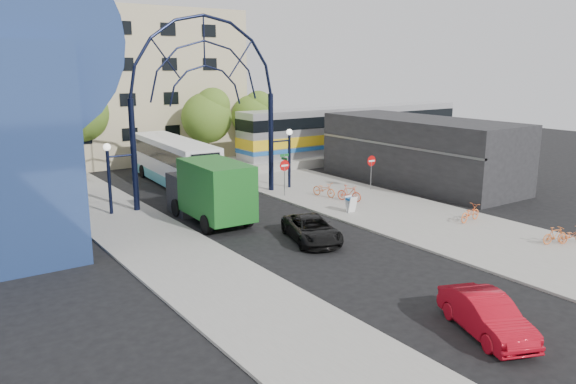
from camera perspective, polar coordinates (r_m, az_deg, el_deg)
ground at (r=26.92m, az=5.73°, el=-6.72°), size 120.00×120.00×0.00m
sidewalk_east at (r=34.97m, az=11.48°, el=-2.20°), size 8.00×56.00×0.12m
plaza_west at (r=28.58m, az=-12.37°, el=-5.66°), size 5.00×50.00×0.12m
gateway_arch at (r=37.12m, az=-8.43°, el=12.05°), size 13.64×0.44×12.10m
stop_sign at (r=38.47m, az=-0.35°, el=2.37°), size 0.80×0.07×2.50m
do_not_enter_sign at (r=40.78m, az=8.47°, el=2.81°), size 0.76×0.07×2.48m
street_name_sign at (r=39.16m, az=-0.37°, el=2.76°), size 0.70×0.70×2.80m
sandwich_board at (r=34.56m, az=6.41°, el=-1.03°), size 0.55×0.61×0.99m
commercial_block_east at (r=44.24m, az=13.23°, el=4.08°), size 6.00×16.00×5.00m
apartment_block at (r=57.31m, az=-16.11°, el=10.37°), size 20.00×12.10×14.00m
train_platform at (r=55.77m, az=6.75°, el=3.90°), size 32.00×5.00×0.80m
train_car at (r=55.44m, az=6.82°, el=6.46°), size 25.10×3.05×4.20m
tree_north_a at (r=50.71m, az=-8.12°, el=7.77°), size 4.48×4.48×7.00m
tree_north_b at (r=50.88m, az=-20.43°, el=7.86°), size 5.12×5.12×8.00m
tree_north_c at (r=55.39m, az=-3.46°, el=7.95°), size 4.16×4.16×6.50m
city_bus at (r=43.69m, az=-11.51°, el=3.11°), size 3.60×12.63×3.43m
green_truck at (r=32.88m, az=-8.01°, el=0.13°), size 3.04×7.32×3.64m
black_suv at (r=29.13m, az=2.42°, el=-3.79°), size 3.50×5.12×1.30m
red_sedan at (r=20.58m, az=19.50°, el=-11.68°), size 2.92×4.47×1.39m
bike_near_a at (r=38.51m, az=3.67°, el=0.27°), size 1.06×1.99×0.99m
bike_near_b at (r=37.31m, az=6.23°, el=-0.12°), size 1.09×1.86×1.08m
bike_far_a at (r=34.03m, az=18.01°, el=-2.04°), size 1.93×0.91×0.98m
bike_far_b at (r=31.40m, az=25.50°, el=-4.00°), size 1.54×0.82×0.89m
bike_far_c at (r=31.91m, az=26.86°, el=-3.96°), size 1.62×0.98×0.81m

